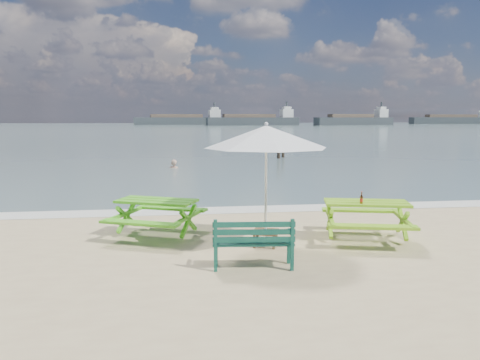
{
  "coord_description": "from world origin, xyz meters",
  "views": [
    {
      "loc": [
        -1.49,
        -7.14,
        2.4
      ],
      "look_at": [
        -0.13,
        3.0,
        1.0
      ],
      "focal_mm": 35.0,
      "sensor_mm": 36.0,
      "label": 1
    }
  ],
  "objects": [
    {
      "name": "cargo_ships",
      "position": [
        52.64,
        121.7,
        1.18
      ],
      "size": [
        138.24,
        23.98,
        4.4
      ],
      "color": "#33393C",
      "rests_on": "ground"
    },
    {
      "name": "side_table",
      "position": [
        0.11,
        1.19,
        0.15
      ],
      "size": [
        0.58,
        0.58,
        0.29
      ],
      "color": "brown",
      "rests_on": "ground"
    },
    {
      "name": "swimmer",
      "position": [
        -1.66,
        14.88,
        -0.39
      ],
      "size": [
        0.67,
        0.57,
        1.57
      ],
      "color": "tan",
      "rests_on": "ground"
    },
    {
      "name": "picnic_table_right",
      "position": [
        2.13,
        1.36,
        0.36
      ],
      "size": [
        1.96,
        2.09,
        0.76
      ],
      "color": "#79B71B",
      "rests_on": "ground"
    },
    {
      "name": "foam_strip",
      "position": [
        0.0,
        4.6,
        0.01
      ],
      "size": [
        22.0,
        0.9,
        0.01
      ],
      "primitive_type": "cube",
      "color": "silver",
      "rests_on": "ground"
    },
    {
      "name": "mooring_pilings",
      "position": [
        4.41,
        19.26,
        0.44
      ],
      "size": [
        0.58,
        0.78,
        1.35
      ],
      "color": "black",
      "rests_on": "ground"
    },
    {
      "name": "picnic_table_left",
      "position": [
        -1.92,
        2.2,
        0.36
      ],
      "size": [
        2.12,
        2.21,
        0.74
      ],
      "color": "#4DB71B",
      "rests_on": "ground"
    },
    {
      "name": "sea",
      "position": [
        0.0,
        85.0,
        0.0
      ],
      "size": [
        300.0,
        300.0,
        0.0
      ],
      "primitive_type": "plane",
      "color": "slate",
      "rests_on": "ground"
    },
    {
      "name": "patio_umbrella",
      "position": [
        0.11,
        1.19,
        2.03
      ],
      "size": [
        2.88,
        2.88,
        2.23
      ],
      "color": "silver",
      "rests_on": "ground"
    },
    {
      "name": "beer_bottle",
      "position": [
        1.94,
        1.18,
        0.83
      ],
      "size": [
        0.06,
        0.06,
        0.23
      ],
      "color": "brown",
      "rests_on": "picnic_table_right"
    },
    {
      "name": "park_bench",
      "position": [
        -0.32,
        -0.01,
        0.24
      ],
      "size": [
        1.32,
        0.56,
        0.79
      ],
      "color": "#104638",
      "rests_on": "ground"
    }
  ]
}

